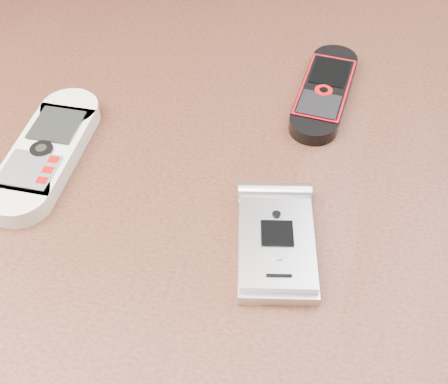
% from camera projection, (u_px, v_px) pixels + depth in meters
% --- Properties ---
extents(table, '(1.20, 0.80, 0.75)m').
position_uv_depth(table, '(219.00, 275.00, 0.58)').
color(table, black).
rests_on(table, ground).
extents(nokia_white, '(0.05, 0.16, 0.02)m').
position_uv_depth(nokia_white, '(46.00, 152.00, 0.53)').
color(nokia_white, silver).
rests_on(nokia_white, table).
extents(nokia_black_red, '(0.06, 0.15, 0.01)m').
position_uv_depth(nokia_black_red, '(325.00, 91.00, 0.59)').
color(nokia_black_red, black).
rests_on(nokia_black_red, table).
extents(motorola_razr, '(0.08, 0.12, 0.02)m').
position_uv_depth(motorola_razr, '(277.00, 243.00, 0.46)').
color(motorola_razr, silver).
rests_on(motorola_razr, table).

